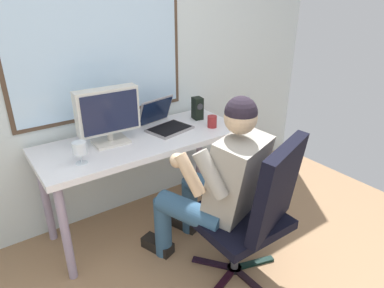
% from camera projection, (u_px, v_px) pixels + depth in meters
% --- Properties ---
extents(wall_rear, '(4.51, 0.08, 2.68)m').
position_uv_depth(wall_rear, '(86.00, 50.00, 2.41)').
color(wall_rear, silver).
rests_on(wall_rear, ground).
extents(desk, '(1.52, 0.61, 0.75)m').
position_uv_depth(desk, '(144.00, 149.00, 2.54)').
color(desk, '#91849F').
rests_on(desk, ground).
extents(office_chair, '(0.62, 0.62, 1.00)m').
position_uv_depth(office_chair, '(256.00, 208.00, 2.04)').
color(office_chair, black).
rests_on(office_chair, ground).
extents(person_seated, '(0.69, 0.88, 1.21)m').
position_uv_depth(person_seated, '(217.00, 182.00, 2.17)').
color(person_seated, '#2E4E6C').
rests_on(person_seated, ground).
extents(crt_monitor, '(0.43, 0.20, 0.39)m').
position_uv_depth(crt_monitor, '(108.00, 112.00, 2.33)').
color(crt_monitor, beige).
rests_on(crt_monitor, desk).
extents(laptop, '(0.38, 0.38, 0.23)m').
position_uv_depth(laptop, '(163.00, 121.00, 2.66)').
color(laptop, gray).
rests_on(laptop, desk).
extents(wine_glass, '(0.09, 0.09, 0.14)m').
position_uv_depth(wine_glass, '(80.00, 149.00, 2.10)').
color(wine_glass, silver).
rests_on(wine_glass, desk).
extents(desk_speaker, '(0.09, 0.10, 0.18)m').
position_uv_depth(desk_speaker, '(197.00, 108.00, 2.84)').
color(desk_speaker, black).
rests_on(desk_speaker, desk).
extents(coffee_mug, '(0.07, 0.07, 0.09)m').
position_uv_depth(coffee_mug, '(212.00, 122.00, 2.68)').
color(coffee_mug, maroon).
rests_on(coffee_mug, desk).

